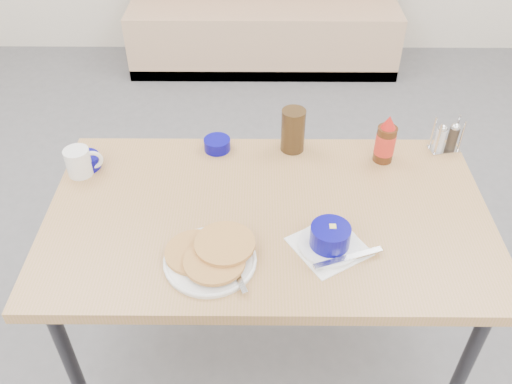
{
  "coord_description": "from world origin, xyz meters",
  "views": [
    {
      "loc": [
        -0.03,
        -1.01,
        1.92
      ],
      "look_at": [
        -0.04,
        0.28,
        0.82
      ],
      "focal_mm": 38.0,
      "sensor_mm": 36.0,
      "label": 1
    }
  ],
  "objects_px": {
    "booth_bench": "(264,15)",
    "grits_setting": "(330,239)",
    "pancake_plate": "(211,256)",
    "amber_tumbler": "(293,130)",
    "butter_bowl": "(217,144)",
    "condiment_caddy": "(446,139)",
    "coffee_mug": "(80,162)",
    "syrup_bottle": "(385,141)",
    "dining_table": "(268,226)",
    "creamer_bowl": "(85,162)"
  },
  "relations": [
    {
      "from": "pancake_plate",
      "to": "condiment_caddy",
      "type": "bearing_deg",
      "value": 34.24
    },
    {
      "from": "coffee_mug",
      "to": "condiment_caddy",
      "type": "xyz_separation_m",
      "value": [
        1.28,
        0.15,
        -0.01
      ]
    },
    {
      "from": "booth_bench",
      "to": "grits_setting",
      "type": "xyz_separation_m",
      "value": [
        0.18,
        -2.69,
        0.44
      ]
    },
    {
      "from": "grits_setting",
      "to": "creamer_bowl",
      "type": "distance_m",
      "value": 0.89
    },
    {
      "from": "dining_table",
      "to": "syrup_bottle",
      "type": "relative_size",
      "value": 7.72
    },
    {
      "from": "pancake_plate",
      "to": "syrup_bottle",
      "type": "relative_size",
      "value": 1.46
    },
    {
      "from": "amber_tumbler",
      "to": "syrup_bottle",
      "type": "height_order",
      "value": "syrup_bottle"
    },
    {
      "from": "dining_table",
      "to": "creamer_bowl",
      "type": "relative_size",
      "value": 13.84
    },
    {
      "from": "dining_table",
      "to": "coffee_mug",
      "type": "relative_size",
      "value": 11.21
    },
    {
      "from": "dining_table",
      "to": "amber_tumbler",
      "type": "bearing_deg",
      "value": 75.09
    },
    {
      "from": "creamer_bowl",
      "to": "syrup_bottle",
      "type": "height_order",
      "value": "syrup_bottle"
    },
    {
      "from": "creamer_bowl",
      "to": "syrup_bottle",
      "type": "relative_size",
      "value": 0.56
    },
    {
      "from": "butter_bowl",
      "to": "condiment_caddy",
      "type": "height_order",
      "value": "condiment_caddy"
    },
    {
      "from": "pancake_plate",
      "to": "grits_setting",
      "type": "distance_m",
      "value": 0.35
    },
    {
      "from": "booth_bench",
      "to": "creamer_bowl",
      "type": "bearing_deg",
      "value": -105.3
    },
    {
      "from": "syrup_bottle",
      "to": "condiment_caddy",
      "type": "bearing_deg",
      "value": 15.31
    },
    {
      "from": "grits_setting",
      "to": "condiment_caddy",
      "type": "xyz_separation_m",
      "value": [
        0.46,
        0.49,
        0.01
      ]
    },
    {
      "from": "pancake_plate",
      "to": "amber_tumbler",
      "type": "xyz_separation_m",
      "value": [
        0.26,
        0.55,
        0.06
      ]
    },
    {
      "from": "booth_bench",
      "to": "pancake_plate",
      "type": "xyz_separation_m",
      "value": [
        -0.17,
        -2.74,
        0.43
      ]
    },
    {
      "from": "pancake_plate",
      "to": "creamer_bowl",
      "type": "distance_m",
      "value": 0.64
    },
    {
      "from": "dining_table",
      "to": "butter_bowl",
      "type": "relative_size",
      "value": 14.68
    },
    {
      "from": "coffee_mug",
      "to": "pancake_plate",
      "type": "bearing_deg",
      "value": -40.44
    },
    {
      "from": "coffee_mug",
      "to": "condiment_caddy",
      "type": "bearing_deg",
      "value": 6.58
    },
    {
      "from": "pancake_plate",
      "to": "condiment_caddy",
      "type": "distance_m",
      "value": 0.97
    },
    {
      "from": "coffee_mug",
      "to": "dining_table",
      "type": "bearing_deg",
      "value": -16.87
    },
    {
      "from": "coffee_mug",
      "to": "amber_tumbler",
      "type": "relative_size",
      "value": 0.78
    },
    {
      "from": "condiment_caddy",
      "to": "creamer_bowl",
      "type": "bearing_deg",
      "value": 174.53
    },
    {
      "from": "coffee_mug",
      "to": "creamer_bowl",
      "type": "xyz_separation_m",
      "value": [
        0.01,
        0.04,
        -0.03
      ]
    },
    {
      "from": "grits_setting",
      "to": "amber_tumbler",
      "type": "xyz_separation_m",
      "value": [
        -0.09,
        0.49,
        0.05
      ]
    },
    {
      "from": "booth_bench",
      "to": "dining_table",
      "type": "xyz_separation_m",
      "value": [
        0.0,
        -2.53,
        0.35
      ]
    },
    {
      "from": "booth_bench",
      "to": "creamer_bowl",
      "type": "height_order",
      "value": "booth_bench"
    },
    {
      "from": "syrup_bottle",
      "to": "butter_bowl",
      "type": "bearing_deg",
      "value": 174.29
    },
    {
      "from": "dining_table",
      "to": "amber_tumbler",
      "type": "relative_size",
      "value": 8.71
    },
    {
      "from": "booth_bench",
      "to": "grits_setting",
      "type": "bearing_deg",
      "value": -86.21
    },
    {
      "from": "creamer_bowl",
      "to": "syrup_bottle",
      "type": "xyz_separation_m",
      "value": [
        1.04,
        0.05,
        0.06
      ]
    },
    {
      "from": "booth_bench",
      "to": "butter_bowl",
      "type": "xyz_separation_m",
      "value": [
        -0.18,
        -2.2,
        0.43
      ]
    },
    {
      "from": "grits_setting",
      "to": "condiment_caddy",
      "type": "distance_m",
      "value": 0.68
    },
    {
      "from": "pancake_plate",
      "to": "coffee_mug",
      "type": "distance_m",
      "value": 0.62
    },
    {
      "from": "pancake_plate",
      "to": "grits_setting",
      "type": "bearing_deg",
      "value": 9.27
    },
    {
      "from": "creamer_bowl",
      "to": "pancake_plate",
      "type": "bearing_deg",
      "value": -43.17
    },
    {
      "from": "dining_table",
      "to": "amber_tumbler",
      "type": "height_order",
      "value": "amber_tumbler"
    },
    {
      "from": "amber_tumbler",
      "to": "grits_setting",
      "type": "bearing_deg",
      "value": -79.94
    },
    {
      "from": "butter_bowl",
      "to": "syrup_bottle",
      "type": "relative_size",
      "value": 0.53
    },
    {
      "from": "pancake_plate",
      "to": "creamer_bowl",
      "type": "bearing_deg",
      "value": 136.83
    },
    {
      "from": "coffee_mug",
      "to": "condiment_caddy",
      "type": "height_order",
      "value": "condiment_caddy"
    },
    {
      "from": "creamer_bowl",
      "to": "amber_tumbler",
      "type": "height_order",
      "value": "amber_tumbler"
    },
    {
      "from": "dining_table",
      "to": "syrup_bottle",
      "type": "distance_m",
      "value": 0.51
    },
    {
      "from": "coffee_mug",
      "to": "syrup_bottle",
      "type": "relative_size",
      "value": 0.69
    },
    {
      "from": "syrup_bottle",
      "to": "grits_setting",
      "type": "bearing_deg",
      "value": -118.12
    },
    {
      "from": "creamer_bowl",
      "to": "syrup_bottle",
      "type": "distance_m",
      "value": 1.04
    }
  ]
}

